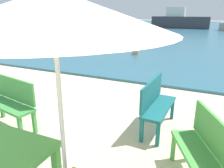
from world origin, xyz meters
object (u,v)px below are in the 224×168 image
object	(u,v)px
bench_green_left	(11,100)
bench_teal_center	(156,102)
boat_sailboat	(180,21)
swimmer_person	(136,51)
bench_green_right	(206,150)
patio_umbrella	(53,12)

from	to	relation	value
bench_green_left	bench_teal_center	bearing A→B (deg)	22.80
boat_sailboat	swimmer_person	bearing A→B (deg)	-87.14
boat_sailboat	bench_green_right	bearing A→B (deg)	-80.64
bench_green_left	boat_sailboat	world-z (taller)	boat_sailboat
swimmer_person	boat_sailboat	xyz separation A→B (m)	(-1.00, 19.93, 0.76)
swimmer_person	bench_green_left	bearing A→B (deg)	-88.63
bench_teal_center	bench_green_left	world-z (taller)	same
bench_green_right	swimmer_person	distance (m)	8.69
bench_green_right	boat_sailboat	distance (m)	28.22
bench_green_left	swimmer_person	bearing A→B (deg)	91.37
bench_teal_center	bench_green_left	size ratio (longest dim) A/B	0.97
patio_umbrella	bench_green_left	size ratio (longest dim) A/B	1.85
bench_green_left	swimmer_person	xyz separation A→B (m)	(-0.18, 7.73, -0.30)
bench_green_right	boat_sailboat	world-z (taller)	boat_sailboat
boat_sailboat	bench_teal_center	bearing A→B (deg)	-82.14
bench_green_right	patio_umbrella	bearing A→B (deg)	-143.14
bench_teal_center	boat_sailboat	world-z (taller)	boat_sailboat
patio_umbrella	bench_green_right	size ratio (longest dim) A/B	1.86
bench_green_left	swimmer_person	world-z (taller)	bench_green_left
bench_green_left	swimmer_person	distance (m)	7.74
patio_umbrella	bench_teal_center	bearing A→B (deg)	79.61
bench_green_left	bench_green_right	world-z (taller)	same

